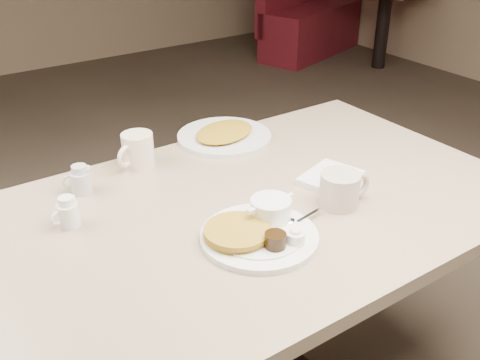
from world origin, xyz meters
TOP-DOWN VIEW (x-y plane):
  - diner_table at (0.00, 0.00)m, footprint 1.50×0.90m
  - main_plate at (-0.05, -0.13)m, footprint 0.35×0.29m
  - coffee_mug_near at (0.21, -0.13)m, footprint 0.15×0.12m
  - napkin at (0.28, -0.02)m, footprint 0.20×0.18m
  - coffee_mug_far at (-0.12, 0.37)m, footprint 0.14×0.12m
  - creamer_left at (-0.41, 0.17)m, footprint 0.08×0.06m
  - creamer_right at (-0.32, 0.31)m, footprint 0.08×0.06m
  - hash_plate at (0.19, 0.39)m, footprint 0.40×0.40m
  - booth_back_right at (2.88, 2.99)m, footprint 1.50×1.63m

SIDE VIEW (x-z plane):
  - booth_back_right at x=2.88m, z-range -0.15..0.97m
  - diner_table at x=0.00m, z-range 0.21..0.96m
  - napkin at x=0.28m, z-range 0.75..0.77m
  - hash_plate at x=0.19m, z-range 0.75..0.78m
  - main_plate at x=-0.05m, z-range 0.74..0.81m
  - creamer_right at x=-0.32m, z-range 0.75..0.83m
  - creamer_left at x=-0.41m, z-range 0.75..0.83m
  - coffee_mug_near at x=0.21m, z-range 0.75..0.84m
  - coffee_mug_far at x=-0.12m, z-range 0.75..0.85m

